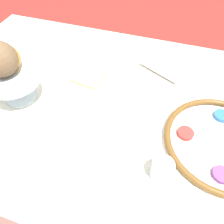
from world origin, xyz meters
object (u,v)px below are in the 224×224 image
object	(u,v)px
orange_fruit	(7,58)
napkin_roll	(161,68)
seder_plate	(221,143)
cup_near	(162,170)
fruit_stand	(13,80)
bread_plate	(89,77)

from	to	relation	value
orange_fruit	napkin_roll	xyz separation A→B (m)	(-0.48, -0.27, -0.13)
seder_plate	cup_near	world-z (taller)	cup_near
orange_fruit	cup_near	xyz separation A→B (m)	(-0.56, 0.17, -0.13)
fruit_stand	orange_fruit	distance (m)	0.07
seder_plate	bread_plate	world-z (taller)	seder_plate
seder_plate	fruit_stand	size ratio (longest dim) A/B	1.93
orange_fruit	napkin_roll	distance (m)	0.57
fruit_stand	napkin_roll	bearing A→B (deg)	-147.46
cup_near	bread_plate	bearing A→B (deg)	-42.74
fruit_stand	napkin_roll	xyz separation A→B (m)	(-0.47, -0.30, -0.07)
orange_fruit	bread_plate	xyz separation A→B (m)	(-0.21, -0.15, -0.15)
bread_plate	napkin_roll	distance (m)	0.29
bread_plate	napkin_roll	size ratio (longest dim) A/B	0.92
orange_fruit	cup_near	size ratio (longest dim) A/B	1.32
fruit_stand	orange_fruit	xyz separation A→B (m)	(0.01, -0.02, 0.07)
napkin_roll	fruit_stand	bearing A→B (deg)	32.54
fruit_stand	orange_fruit	world-z (taller)	orange_fruit
bread_plate	seder_plate	bearing A→B (deg)	162.08
seder_plate	napkin_roll	xyz separation A→B (m)	(0.24, -0.29, 0.01)
fruit_stand	napkin_roll	size ratio (longest dim) A/B	1.05
orange_fruit	napkin_roll	size ratio (longest dim) A/B	0.49
fruit_stand	seder_plate	bearing A→B (deg)	-179.01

